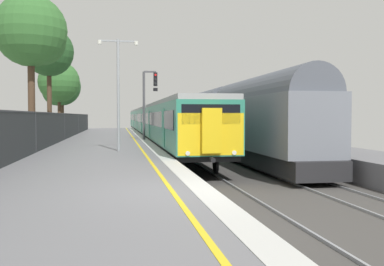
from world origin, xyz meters
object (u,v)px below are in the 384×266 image
background_tree_centre (33,34)px  background_tree_right (60,88)px  commuter_train_at_platform (152,121)px  signal_gantry (148,97)px  freight_train_adjacent_track (207,117)px  background_tree_left (59,83)px  platform_lamp_mid (118,85)px  background_tree_back (49,53)px

background_tree_centre → background_tree_right: background_tree_centre is taller
commuter_train_at_platform → background_tree_right: background_tree_right is taller
commuter_train_at_platform → signal_gantry: bearing=-95.7°
commuter_train_at_platform → freight_train_adjacent_track: freight_train_adjacent_track is taller
background_tree_centre → freight_train_adjacent_track: bearing=34.2°
commuter_train_at_platform → background_tree_left: 10.95m
platform_lamp_mid → background_tree_back: bearing=111.9°
background_tree_left → background_tree_centre: 13.49m
background_tree_right → background_tree_back: background_tree_back is taller
background_tree_back → background_tree_centre: bearing=-89.7°
signal_gantry → background_tree_left: (-7.48, 9.63, 1.63)m
platform_lamp_mid → background_tree_right: bearing=103.1°
platform_lamp_mid → background_tree_centre: bearing=128.8°
freight_train_adjacent_track → background_tree_centre: (-12.82, -8.72, 5.22)m
background_tree_left → background_tree_centre: bearing=-89.4°
background_tree_left → background_tree_back: background_tree_back is taller
platform_lamp_mid → background_tree_back: (-5.21, 13.00, 3.28)m
platform_lamp_mid → background_tree_left: (-5.32, 19.78, 1.49)m
freight_train_adjacent_track → platform_lamp_mid: 17.07m
background_tree_right → background_tree_back: (0.74, -12.52, 1.92)m
background_tree_left → background_tree_right: (-0.63, 5.73, -0.12)m
commuter_train_at_platform → background_tree_left: size_ratio=8.98×
commuter_train_at_platform → signal_gantry: 15.05m
platform_lamp_mid → background_tree_left: size_ratio=0.82×
freight_train_adjacent_track → commuter_train_at_platform: bearing=112.1°
platform_lamp_mid → background_tree_centre: size_ratio=0.60×
signal_gantry → platform_lamp_mid: size_ratio=0.91×
signal_gantry → background_tree_back: (-7.37, 2.85, 3.42)m
signal_gantry → background_tree_back: size_ratio=0.59×
signal_gantry → platform_lamp_mid: platform_lamp_mid is taller
background_tree_back → platform_lamp_mid: bearing=-68.1°
freight_train_adjacent_track → platform_lamp_mid: platform_lamp_mid is taller
background_tree_right → background_tree_back: 12.69m
signal_gantry → background_tree_centre: background_tree_centre is taller
background_tree_back → commuter_train_at_platform: bearing=53.6°
platform_lamp_mid → background_tree_left: background_tree_left is taller
commuter_train_at_platform → background_tree_back: (-8.84, -12.02, 5.32)m
background_tree_right → freight_train_adjacent_track: bearing=-37.3°
freight_train_adjacent_track → background_tree_left: 14.11m
signal_gantry → background_tree_right: bearing=117.8°
commuter_train_at_platform → platform_lamp_mid: (-3.63, -25.01, 2.04)m
background_tree_left → background_tree_back: size_ratio=0.79×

